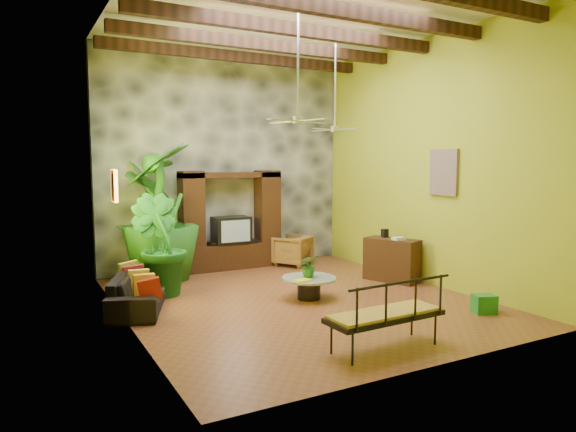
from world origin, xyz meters
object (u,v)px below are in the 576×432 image
iron_bench (389,312)px  side_console (392,260)px  wicker_armchair (293,250)px  tall_plant_c (160,213)px  tall_plant_a (149,218)px  green_bin (484,304)px  sofa (139,291)px  coffee_table (309,285)px  tall_plant_b (159,245)px  entertainment_center (231,228)px  ceiling_fan_back (335,119)px  ceiling_fan_front (298,108)px

iron_bench → side_console: bearing=47.4°
wicker_armchair → tall_plant_c: bearing=-32.5°
tall_plant_a → green_bin: bearing=-51.8°
sofa → side_console: side_console is taller
wicker_armchair → coffee_table: (-1.23, -2.85, -0.11)m
tall_plant_b → iron_bench: (1.93, -4.32, -0.43)m
tall_plant_c → coffee_table: 3.62m
entertainment_center → coffee_table: 3.29m
wicker_armchair → side_console: bearing=79.3°
tall_plant_a → iron_bench: tall_plant_a is taller
tall_plant_c → green_bin: tall_plant_c is taller
tall_plant_a → wicker_armchair: bearing=-6.4°
ceiling_fan_back → iron_bench: 5.25m
entertainment_center → green_bin: bearing=-66.6°
ceiling_fan_front → tall_plant_b: ceiling_fan_front is taller
green_bin → iron_bench: bearing=-166.7°
tall_plant_a → tall_plant_b: bearing=-97.4°
sofa → green_bin: size_ratio=5.74×
entertainment_center → tall_plant_a: size_ratio=0.93×
ceiling_fan_back → tall_plant_a: 4.53m
tall_plant_b → coffee_table: bearing=-33.8°
entertainment_center → tall_plant_c: 1.88m
entertainment_center → side_console: bearing=-48.3°
tall_plant_c → green_bin: 6.54m
entertainment_center → tall_plant_b: 2.68m
ceiling_fan_front → tall_plant_a: size_ratio=0.72×
entertainment_center → sofa: entertainment_center is taller
tall_plant_a → tall_plant_c: size_ratio=0.89×
tall_plant_a → side_console: (4.40, -2.81, -0.84)m
ceiling_fan_back → green_bin: bearing=-78.1°
entertainment_center → wicker_armchair: bearing=-13.9°
tall_plant_a → sofa: bearing=-107.6°
wicker_armchair → iron_bench: 5.83m
ceiling_fan_front → ceiling_fan_back: size_ratio=1.00×
side_console → tall_plant_a: bearing=126.5°
ceiling_fan_front → side_console: size_ratio=1.66×
tall_plant_a → side_console: 5.29m
tall_plant_b → green_bin: tall_plant_b is taller
tall_plant_c → green_bin: (4.09, -4.94, -1.29)m
tall_plant_b → tall_plant_c: (0.35, 1.21, 0.49)m
iron_bench → green_bin: 2.60m
tall_plant_c → coffee_table: tall_plant_c is taller
side_console → iron_bench: bearing=-151.2°
coffee_table → iron_bench: (-0.41, -2.75, 0.27)m
entertainment_center → sofa: (-2.65, -2.35, -0.67)m
ceiling_fan_back → iron_bench: size_ratio=1.10×
green_bin → tall_plant_b: bearing=140.0°
entertainment_center → iron_bench: bearing=-91.8°
tall_plant_a → green_bin: size_ratio=7.26×
ceiling_fan_front → ceiling_fan_back: 2.41m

